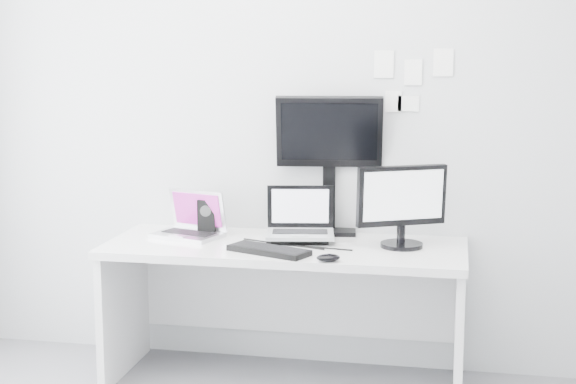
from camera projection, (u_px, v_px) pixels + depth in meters
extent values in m
plane|color=#BBBDBF|center=(298.00, 115.00, 4.55)|extent=(3.60, 0.00, 3.60)
cube|color=silver|center=(285.00, 314.00, 4.38)|extent=(1.80, 0.70, 0.73)
cube|color=#B4B3B8|center=(187.00, 213.00, 4.46)|extent=(0.40, 0.34, 0.25)
cube|color=black|center=(208.00, 216.00, 4.54)|extent=(0.11, 0.11, 0.19)
cube|color=#A9ACB0|center=(300.00, 214.00, 4.35)|extent=(0.38, 0.32, 0.28)
cube|color=black|center=(329.00, 163.00, 4.52)|extent=(0.57, 0.27, 0.75)
cube|color=black|center=(402.00, 205.00, 4.22)|extent=(0.50, 0.40, 0.42)
cube|color=black|center=(269.00, 250.00, 4.13)|extent=(0.43, 0.29, 0.03)
ellipsoid|color=black|center=(328.00, 258.00, 3.96)|extent=(0.13, 0.10, 0.04)
cube|color=white|center=(384.00, 64.00, 4.42)|extent=(0.10, 0.00, 0.14)
cube|color=white|center=(413.00, 72.00, 4.39)|extent=(0.09, 0.00, 0.13)
cube|color=white|center=(443.00, 62.00, 4.36)|extent=(0.10, 0.00, 0.14)
cube|color=white|center=(409.00, 104.00, 4.42)|extent=(0.11, 0.00, 0.08)
cube|color=white|center=(393.00, 102.00, 4.44)|extent=(0.08, 0.00, 0.11)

